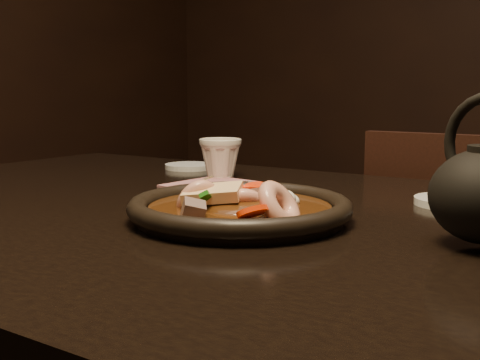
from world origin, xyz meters
The scene contains 10 objects.
table centered at (0.00, 0.00, 0.67)m, with size 1.60×0.90×0.75m.
chair centered at (0.14, 0.64, 0.45)m, with size 0.40×0.40×0.83m.
plate centered at (0.00, -0.05, 0.77)m, with size 0.30×0.30×0.03m.
stirfry centered at (0.00, -0.05, 0.77)m, with size 0.19×0.21×0.07m.
soy_dish centered at (-0.04, 0.04, 0.76)m, with size 0.09×0.09×0.01m, color white.
saucer_left centered at (-0.38, 0.33, 0.76)m, with size 0.11×0.11×0.01m, color white.
saucer_right centered at (0.21, 0.22, 0.76)m, with size 0.11×0.11×0.01m, color white.
tea_cup centered at (-0.24, 0.25, 0.79)m, with size 0.08×0.08×0.08m, color silver.
chopsticks centered at (-0.24, 0.20, 0.75)m, with size 0.06×0.22×0.01m.
napkin centered at (-0.19, 0.16, 0.75)m, with size 0.15×0.15×0.00m, color #AE6B6E.
Camera 1 is at (0.43, -0.70, 0.92)m, focal length 45.00 mm.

